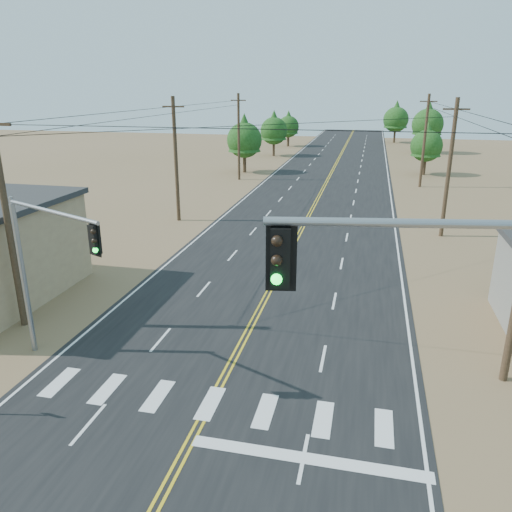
% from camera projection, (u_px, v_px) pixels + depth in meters
% --- Properties ---
extents(road, '(15.00, 200.00, 0.02)m').
position_uv_depth(road, '(299.00, 234.00, 38.00)').
color(road, black).
rests_on(road, ground).
extents(utility_pole_left_near, '(1.80, 0.30, 10.00)m').
position_uv_depth(utility_pole_left_near, '(7.00, 220.00, 21.96)').
color(utility_pole_left_near, '#4C3826').
rests_on(utility_pole_left_near, ground).
extents(utility_pole_left_mid, '(1.80, 0.30, 10.00)m').
position_uv_depth(utility_pole_left_mid, '(176.00, 159.00, 40.42)').
color(utility_pole_left_mid, '#4C3826').
rests_on(utility_pole_left_mid, ground).
extents(utility_pole_left_far, '(1.80, 0.30, 10.00)m').
position_uv_depth(utility_pole_left_far, '(239.00, 136.00, 58.88)').
color(utility_pole_left_far, '#4C3826').
rests_on(utility_pole_left_far, ground).
extents(utility_pole_right_mid, '(1.80, 0.30, 10.00)m').
position_uv_depth(utility_pole_right_mid, '(449.00, 168.00, 35.99)').
color(utility_pole_right_mid, '#4C3826').
rests_on(utility_pole_right_mid, ground).
extents(utility_pole_right_far, '(1.80, 0.30, 10.00)m').
position_uv_depth(utility_pole_right_far, '(424.00, 140.00, 54.45)').
color(utility_pole_right_far, '#4C3826').
rests_on(utility_pole_right_far, ground).
extents(signal_mast_left, '(5.11, 2.47, 6.65)m').
position_uv_depth(signal_mast_left, '(41.00, 258.00, 18.98)').
color(signal_mast_left, gray).
rests_on(signal_mast_left, ground).
extents(signal_mast_right, '(7.20, 1.60, 8.39)m').
position_uv_depth(signal_mast_right, '(505.00, 339.00, 10.34)').
color(signal_mast_right, gray).
rests_on(signal_mast_right, ground).
extents(tree_left_near, '(4.52, 4.52, 7.53)m').
position_uv_depth(tree_left_near, '(244.00, 137.00, 64.26)').
color(tree_left_near, '#3F2D1E').
rests_on(tree_left_near, ground).
extents(tree_left_mid, '(4.33, 4.33, 7.22)m').
position_uv_depth(tree_left_mid, '(274.00, 128.00, 79.93)').
color(tree_left_mid, '#3F2D1E').
rests_on(tree_left_mid, ground).
extents(tree_left_far, '(3.94, 3.94, 6.56)m').
position_uv_depth(tree_left_far, '(288.00, 124.00, 93.22)').
color(tree_left_far, '#3F2D1E').
rests_on(tree_left_far, ground).
extents(tree_right_near, '(3.96, 3.96, 6.60)m').
position_uv_depth(tree_right_near, '(427.00, 143.00, 62.62)').
color(tree_right_near, '#3F2D1E').
rests_on(tree_right_near, ground).
extents(tree_right_mid, '(5.15, 5.15, 8.58)m').
position_uv_depth(tree_right_mid, '(428.00, 121.00, 83.21)').
color(tree_right_mid, '#3F2D1E').
rests_on(tree_right_mid, ground).
extents(tree_right_far, '(4.92, 4.92, 8.19)m').
position_uv_depth(tree_right_far, '(396.00, 117.00, 98.97)').
color(tree_right_far, '#3F2D1E').
rests_on(tree_right_far, ground).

